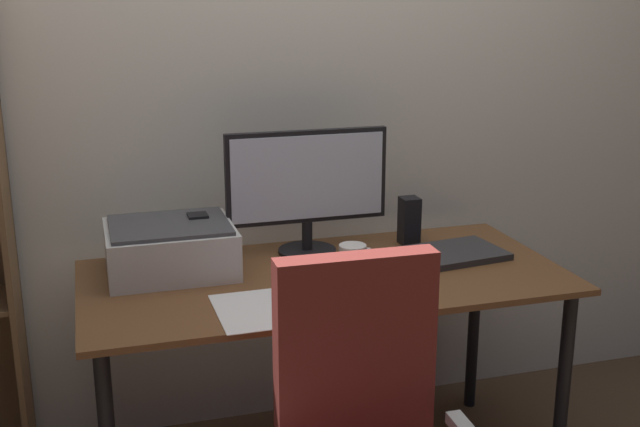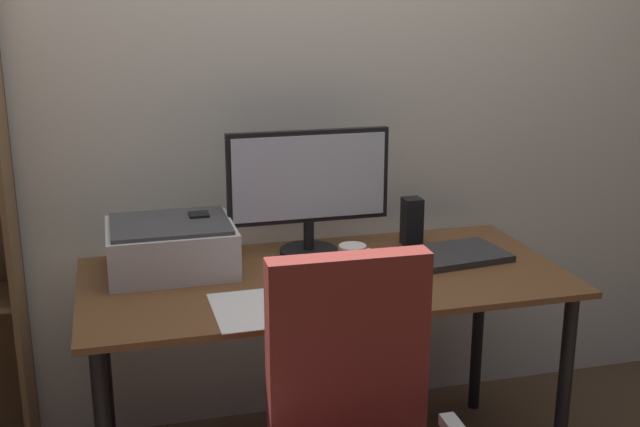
% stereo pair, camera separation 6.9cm
% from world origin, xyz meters
% --- Properties ---
extents(back_wall, '(6.40, 0.10, 2.60)m').
position_xyz_m(back_wall, '(0.00, 0.54, 1.30)').
color(back_wall, silver).
rests_on(back_wall, ground).
extents(desk, '(1.53, 0.73, 0.74)m').
position_xyz_m(desk, '(0.00, 0.00, 0.66)').
color(desk, brown).
rests_on(desk, ground).
extents(monitor, '(0.55, 0.20, 0.43)m').
position_xyz_m(monitor, '(0.01, 0.22, 0.98)').
color(monitor, black).
rests_on(monitor, desk).
extents(keyboard, '(0.29, 0.11, 0.02)m').
position_xyz_m(keyboard, '(-0.01, -0.18, 0.75)').
color(keyboard, silver).
rests_on(keyboard, desk).
extents(mouse, '(0.07, 0.10, 0.03)m').
position_xyz_m(mouse, '(0.18, -0.18, 0.76)').
color(mouse, black).
rests_on(mouse, desk).
extents(coffee_mug, '(0.10, 0.09, 0.09)m').
position_xyz_m(coffee_mug, '(0.09, -0.01, 0.79)').
color(coffee_mug, white).
rests_on(coffee_mug, desk).
extents(laptop, '(0.35, 0.27, 0.02)m').
position_xyz_m(laptop, '(0.47, 0.04, 0.75)').
color(laptop, '#2D2D30').
rests_on(laptop, desk).
extents(speaker_left, '(0.06, 0.07, 0.17)m').
position_xyz_m(speaker_left, '(-0.37, 0.22, 0.82)').
color(speaker_left, black).
rests_on(speaker_left, desk).
extents(speaker_right, '(0.06, 0.07, 0.17)m').
position_xyz_m(speaker_right, '(0.38, 0.22, 0.82)').
color(speaker_right, black).
rests_on(speaker_right, desk).
extents(printer, '(0.40, 0.34, 0.16)m').
position_xyz_m(printer, '(-0.47, 0.17, 0.82)').
color(printer, silver).
rests_on(printer, desk).
extents(paper_sheet, '(0.21, 0.30, 0.00)m').
position_xyz_m(paper_sheet, '(-0.28, -0.22, 0.74)').
color(paper_sheet, white).
rests_on(paper_sheet, desk).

